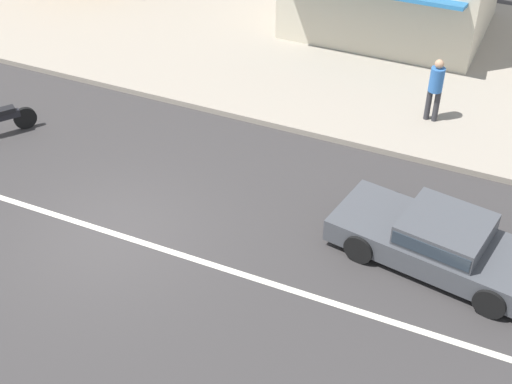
% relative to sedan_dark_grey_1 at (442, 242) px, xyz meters
% --- Properties ---
extents(ground_plane, '(160.00, 160.00, 0.00)m').
position_rel_sedan_dark_grey_1_xyz_m(ground_plane, '(-6.26, -1.86, -0.53)').
color(ground_plane, '#383535').
extents(lane_centre_stripe, '(50.40, 0.14, 0.01)m').
position_rel_sedan_dark_grey_1_xyz_m(lane_centre_stripe, '(-6.26, -1.86, -0.53)').
color(lane_centre_stripe, silver).
rests_on(lane_centre_stripe, ground).
extents(kerb_strip, '(68.00, 10.00, 0.15)m').
position_rel_sedan_dark_grey_1_xyz_m(kerb_strip, '(-6.26, 8.17, -0.46)').
color(kerb_strip, '#9E9384').
rests_on(kerb_strip, ground).
extents(sedan_dark_grey_1, '(4.46, 2.29, 1.06)m').
position_rel_sedan_dark_grey_1_xyz_m(sedan_dark_grey_1, '(0.00, 0.00, 0.00)').
color(sedan_dark_grey_1, '#47494F').
rests_on(sedan_dark_grey_1, ground).
extents(pedestrian_near_clock, '(0.34, 0.34, 1.64)m').
position_rel_sedan_dark_grey_1_xyz_m(pedestrian_near_clock, '(-1.36, 4.94, 0.57)').
color(pedestrian_near_clock, '#333338').
rests_on(pedestrian_near_clock, kerb_strip).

